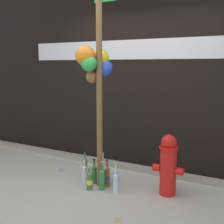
{
  "coord_description": "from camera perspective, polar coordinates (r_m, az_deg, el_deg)",
  "views": [
    {
      "loc": [
        2.14,
        -3.03,
        1.64
      ],
      "look_at": [
        0.16,
        0.38,
        1.03
      ],
      "focal_mm": 49.77,
      "sensor_mm": 36.0,
      "label": 1
    }
  ],
  "objects": [
    {
      "name": "litter_0",
      "position": [
        4.67,
        13.26,
        -12.01
      ],
      "size": [
        0.1,
        0.12,
        0.01
      ],
      "primitive_type": "cube",
      "rotation": [
        0.0,
        0.0,
        1.1
      ],
      "color": "silver",
      "rests_on": "ground_plane"
    },
    {
      "name": "bottle_0",
      "position": [
        4.18,
        -1.87,
        -12.13
      ],
      "size": [
        0.08,
        0.08,
        0.39
      ],
      "color": "#337038",
      "rests_on": "ground_plane"
    },
    {
      "name": "bottle_8",
      "position": [
        4.57,
        -4.98,
        -10.19
      ],
      "size": [
        0.07,
        0.07,
        0.41
      ],
      "color": "#337038",
      "rests_on": "ground_plane"
    },
    {
      "name": "litter_1",
      "position": [
        5.02,
        -9.36,
        -10.42
      ],
      "size": [
        0.14,
        0.16,
        0.01
      ],
      "primitive_type": "cube",
      "rotation": [
        0.0,
        0.0,
        1.79
      ],
      "color": "#8C99B2",
      "rests_on": "ground_plane"
    },
    {
      "name": "litter_2",
      "position": [
        3.49,
        1.05,
        -19.21
      ],
      "size": [
        0.11,
        0.14,
        0.01
      ],
      "primitive_type": "cube",
      "rotation": [
        0.0,
        0.0,
        1.99
      ],
      "color": "tan",
      "rests_on": "ground_plane"
    },
    {
      "name": "fire_hydrant",
      "position": [
        4.02,
        10.29,
        -9.46
      ],
      "size": [
        0.39,
        0.24,
        0.78
      ],
      "color": "red",
      "rests_on": "ground_plane"
    },
    {
      "name": "memorial_post",
      "position": [
        4.09,
        -2.99,
        10.77
      ],
      "size": [
        0.54,
        0.5,
        2.97
      ],
      "color": "brown",
      "rests_on": "ground_plane"
    },
    {
      "name": "bottle_5",
      "position": [
        4.2,
        -4.18,
        -12.46
      ],
      "size": [
        0.08,
        0.08,
        0.31
      ],
      "color": "#337038",
      "rests_on": "ground_plane"
    },
    {
      "name": "ground_plane",
      "position": [
        4.05,
        -4.81,
        -15.15
      ],
      "size": [
        14.0,
        14.0,
        0.0
      ],
      "primitive_type": "plane",
      "color": "#ADA899"
    },
    {
      "name": "bottle_7",
      "position": [
        4.43,
        -1.74,
        -10.71
      ],
      "size": [
        0.06,
        0.06,
        0.43
      ],
      "color": "silver",
      "rests_on": "ground_plane"
    },
    {
      "name": "curb_strip",
      "position": [
        4.99,
        3.09,
        -9.99
      ],
      "size": [
        8.0,
        0.12,
        0.08
      ],
      "primitive_type": "cube",
      "color": "gray",
      "rests_on": "ground_plane"
    },
    {
      "name": "bottle_2",
      "position": [
        4.55,
        -1.93,
        -10.57
      ],
      "size": [
        0.07,
        0.07,
        0.35
      ],
      "color": "#337038",
      "rests_on": "ground_plane"
    },
    {
      "name": "bottle_1",
      "position": [
        4.36,
        0.63,
        -11.63
      ],
      "size": [
        0.06,
        0.06,
        0.31
      ],
      "color": "#B2DBEA",
      "rests_on": "ground_plane"
    },
    {
      "name": "bottle_6",
      "position": [
        4.28,
        -0.88,
        -11.74
      ],
      "size": [
        0.07,
        0.07,
        0.38
      ],
      "color": "brown",
      "rests_on": "ground_plane"
    },
    {
      "name": "bottle_4",
      "position": [
        4.36,
        -5.06,
        -11.3
      ],
      "size": [
        0.06,
        0.06,
        0.36
      ],
      "color": "silver",
      "rests_on": "ground_plane"
    },
    {
      "name": "building_wall",
      "position": [
        5.07,
        5.23,
        12.48
      ],
      "size": [
        10.0,
        0.21,
        3.95
      ],
      "color": "black",
      "rests_on": "ground_plane"
    },
    {
      "name": "bottle_3",
      "position": [
        4.1,
        0.69,
        -12.72
      ],
      "size": [
        0.07,
        0.07,
        0.36
      ],
      "color": "#B2DBEA",
      "rests_on": "ground_plane"
    },
    {
      "name": "bottle_9",
      "position": [
        4.4,
        -3.29,
        -11.18
      ],
      "size": [
        0.08,
        0.08,
        0.35
      ],
      "color": "#337038",
      "rests_on": "ground_plane"
    }
  ]
}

